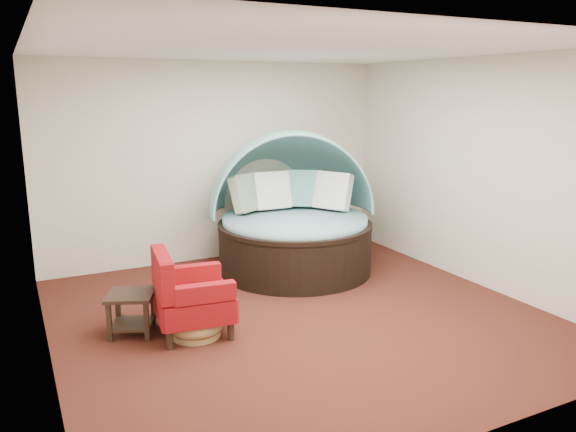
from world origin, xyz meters
name	(u,v)px	position (x,y,z in m)	size (l,w,h in m)	color
floor	(299,315)	(0.00, 0.00, 0.00)	(5.00, 5.00, 0.00)	#4B1D15
wall_back	(218,162)	(0.00, 2.50, 1.40)	(5.00, 5.00, 0.00)	beige
wall_front	(480,247)	(0.00, -2.50, 1.40)	(5.00, 5.00, 0.00)	beige
wall_left	(37,211)	(-2.50, 0.00, 1.40)	(5.00, 5.00, 0.00)	beige
wall_right	(479,173)	(2.50, 0.00, 1.40)	(5.00, 5.00, 0.00)	beige
ceiling	(300,48)	(0.00, 0.00, 2.80)	(5.00, 5.00, 0.00)	white
canopy_daybed	(293,206)	(0.71, 1.52, 0.88)	(2.60, 2.55, 1.89)	black
pet_basket	(196,326)	(-1.16, 0.00, 0.10)	(0.65, 0.65, 0.19)	olive
red_armchair	(188,296)	(-1.20, 0.09, 0.40)	(0.82, 0.83, 0.87)	black
side_table	(131,307)	(-1.71, 0.34, 0.28)	(0.59, 0.59, 0.43)	black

